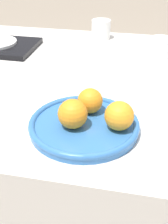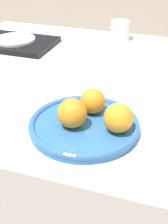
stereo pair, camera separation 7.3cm
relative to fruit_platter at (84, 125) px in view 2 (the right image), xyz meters
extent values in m
cube|color=silver|center=(-0.02, 0.30, -0.38)|extent=(1.34, 0.98, 0.74)
cylinder|color=#336BAD|center=(0.00, 0.00, 0.00)|extent=(0.26, 0.26, 0.02)
torus|color=#336BAD|center=(0.00, 0.00, 0.00)|extent=(0.27, 0.27, 0.02)
sphere|color=orange|center=(-0.02, -0.02, 0.04)|extent=(0.07, 0.07, 0.07)
sphere|color=orange|center=(0.08, 0.00, 0.04)|extent=(0.07, 0.07, 0.07)
sphere|color=orange|center=(0.00, 0.06, 0.04)|extent=(0.06, 0.06, 0.06)
cube|color=black|center=(-0.46, 0.49, 0.00)|extent=(0.32, 0.22, 0.02)
cylinder|color=silver|center=(-0.46, 0.49, 0.01)|extent=(0.17, 0.17, 0.01)
cylinder|color=white|center=(-0.07, 0.70, 0.03)|extent=(0.08, 0.08, 0.08)
camera|label=1|loc=(0.13, -0.61, 0.42)|focal=50.00mm
camera|label=2|loc=(0.20, -0.59, 0.42)|focal=50.00mm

